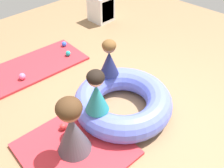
{
  "coord_description": "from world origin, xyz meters",
  "views": [
    {
      "loc": [
        -1.81,
        -1.49,
        2.42
      ],
      "look_at": [
        -0.02,
        0.28,
        0.35
      ],
      "focal_mm": 39.69,
      "sensor_mm": 36.0,
      "label": 1
    }
  ],
  "objects": [
    {
      "name": "play_ball_red",
      "position": [
        -0.8,
        0.36,
        0.08
      ],
      "size": [
        0.09,
        0.09,
        0.09
      ],
      "primitive_type": "sphere",
      "color": "red",
      "rests_on": "gym_mat_near_left"
    },
    {
      "name": "gym_mat_front",
      "position": [
        -0.37,
        1.83,
        0.02
      ],
      "size": [
        1.86,
        0.96,
        0.04
      ],
      "primitive_type": "cube",
      "rotation": [
        0.0,
        0.0,
        -0.07
      ],
      "color": "red",
      "rests_on": "ground"
    },
    {
      "name": "adult_seated",
      "position": [
        -0.88,
        0.03,
        0.41
      ],
      "size": [
        0.48,
        0.48,
        0.76
      ],
      "rotation": [
        0.0,
        0.0,
        2.87
      ],
      "color": "#4C4751",
      "rests_on": "gym_mat_near_left"
    },
    {
      "name": "child_in_navy",
      "position": [
        0.14,
        0.49,
        0.59
      ],
      "size": [
        0.34,
        0.34,
        0.52
      ],
      "rotation": [
        0.0,
        0.0,
        4.39
      ],
      "color": "navy",
      "rests_on": "inflatable_cushion"
    },
    {
      "name": "ground_plane",
      "position": [
        0.0,
        0.0,
        0.0
      ],
      "size": [
        8.0,
        8.0,
        0.0
      ],
      "primitive_type": "plane",
      "color": "#93704C"
    },
    {
      "name": "play_ball_blue",
      "position": [
        0.42,
        1.97,
        0.09
      ],
      "size": [
        0.09,
        0.09,
        0.09
      ],
      "primitive_type": "sphere",
      "color": "blue",
      "rests_on": "gym_mat_front"
    },
    {
      "name": "play_ball_teal",
      "position": [
        0.27,
        1.66,
        0.09
      ],
      "size": [
        0.09,
        0.09,
        0.09
      ],
      "primitive_type": "sphere",
      "color": "teal",
      "rests_on": "gym_mat_front"
    },
    {
      "name": "child_in_teal",
      "position": [
        -0.46,
        0.09,
        0.61
      ],
      "size": [
        0.39,
        0.39,
        0.55
      ],
      "rotation": [
        0.0,
        0.0,
        2.57
      ],
      "color": "teal",
      "rests_on": "inflatable_cushion"
    },
    {
      "name": "storage_cube",
      "position": [
        1.74,
        2.33,
        0.28
      ],
      "size": [
        0.44,
        0.44,
        0.56
      ],
      "color": "silver",
      "rests_on": "ground"
    },
    {
      "name": "play_ball_pink",
      "position": [
        -0.64,
        1.62,
        0.09
      ],
      "size": [
        0.1,
        0.1,
        0.1
      ],
      "primitive_type": "sphere",
      "color": "pink",
      "rests_on": "gym_mat_front"
    },
    {
      "name": "gym_mat_near_left",
      "position": [
        -0.88,
        0.03,
        0.02
      ],
      "size": [
        1.19,
        1.21,
        0.04
      ],
      "primitive_type": "cube",
      "rotation": [
        0.0,
        0.0,
        -0.06
      ],
      "color": "red",
      "rests_on": "ground"
    },
    {
      "name": "inflatable_cushion",
      "position": [
        -0.02,
        0.08,
        0.17
      ],
      "size": [
        1.3,
        1.3,
        0.34
      ],
      "primitive_type": "torus",
      "color": "#6070E5",
      "rests_on": "ground"
    }
  ]
}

